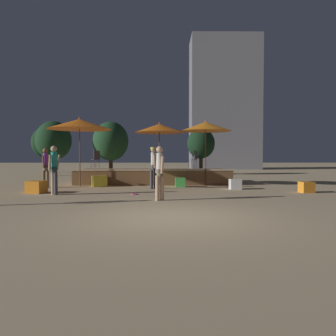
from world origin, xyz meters
TOP-DOWN VIEW (x-y plane):
  - ground_plane at (0.00, 0.00)m, footprint 120.00×120.00m
  - wooden_deck at (-0.71, 9.63)m, footprint 7.72×3.03m
  - patio_umbrella_0 at (-4.09, 7.79)m, footprint 2.96×2.96m
  - patio_umbrella_1 at (-0.39, 8.25)m, footprint 2.40×2.40m
  - patio_umbrella_2 at (1.81, 8.09)m, footprint 2.43×2.43m
  - cube_seat_0 at (0.57, 7.47)m, footprint 0.45×0.45m
  - cube_seat_1 at (2.86, 6.35)m, footprint 0.48×0.48m
  - cube_seat_2 at (-3.17, 7.72)m, footprint 0.81×0.81m
  - cube_seat_3 at (-5.04, 5.03)m, footprint 0.72×0.72m
  - cube_seat_4 at (5.34, 5.06)m, footprint 0.51×0.51m
  - person_0 at (-4.17, 4.47)m, footprint 0.36×0.45m
  - person_1 at (-0.30, 2.91)m, footprint 0.31×0.46m
  - person_3 at (-0.62, 6.62)m, footprint 0.30×0.48m
  - person_4 at (-5.43, 7.08)m, footprint 0.30×0.50m
  - bistro_chair_0 at (1.44, 9.86)m, footprint 0.46×0.46m
  - bistro_chair_1 at (-3.71, 9.57)m, footprint 0.48×0.48m
  - frisbee_disc at (-1.26, 4.52)m, footprint 0.25×0.25m
  - background_tree_0 at (-4.02, 16.20)m, footprint 2.55×2.55m
  - background_tree_1 at (2.62, 17.22)m, footprint 2.08×2.08m
  - background_tree_2 at (-10.31, 20.69)m, footprint 2.38×2.38m
  - background_tree_3 at (-8.06, 16.01)m, footprint 2.51×2.51m
  - distant_building at (6.31, 27.91)m, footprint 7.27×4.01m

SIDE VIEW (x-z plane):
  - ground_plane at x=0.00m, z-range 0.00..0.00m
  - frisbee_disc at x=-1.26m, z-range 0.00..0.03m
  - cube_seat_0 at x=0.57m, z-range 0.00..0.41m
  - cube_seat_4 at x=5.34m, z-range 0.00..0.42m
  - cube_seat_1 at x=2.86m, z-range 0.00..0.43m
  - cube_seat_3 at x=-5.04m, z-range 0.00..0.46m
  - cube_seat_2 at x=-3.17m, z-range 0.00..0.49m
  - wooden_deck at x=-0.71m, z-range -0.04..0.75m
  - person_1 at x=-0.30m, z-range 0.08..1.80m
  - person_4 at x=-5.43m, z-range 0.08..1.84m
  - person_0 at x=-4.17m, z-range 0.09..1.87m
  - person_3 at x=-0.62m, z-range 0.13..1.93m
  - bistro_chair_0 at x=1.44m, z-range 0.88..1.78m
  - bistro_chair_1 at x=-3.71m, z-range 0.88..1.78m
  - background_tree_1 at x=2.62m, z-range 0.59..4.09m
  - background_tree_0 at x=-4.02m, z-range 0.53..4.41m
  - background_tree_3 at x=-8.06m, z-range 0.56..4.46m
  - background_tree_2 at x=-10.31m, z-range 0.62..4.49m
  - patio_umbrella_1 at x=-0.39m, z-range 1.22..4.25m
  - patio_umbrella_2 at x=1.81m, z-range 1.25..4.36m
  - patio_umbrella_0 at x=-4.09m, z-range 1.28..4.49m
  - distant_building at x=6.31m, z-range 0.00..13.98m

